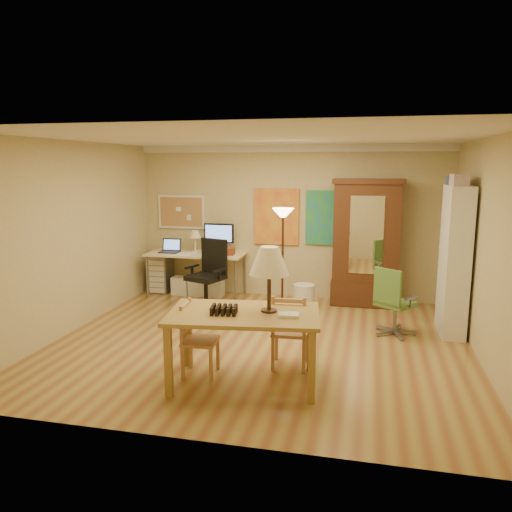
% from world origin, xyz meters
% --- Properties ---
extents(floor, '(5.50, 5.50, 0.00)m').
position_xyz_m(floor, '(0.00, 0.00, 0.00)').
color(floor, brown).
rests_on(floor, ground).
extents(crown_molding, '(5.50, 0.08, 0.12)m').
position_xyz_m(crown_molding, '(0.00, 2.46, 2.64)').
color(crown_molding, white).
rests_on(crown_molding, floor).
extents(corkboard, '(0.90, 0.04, 0.62)m').
position_xyz_m(corkboard, '(-2.05, 2.47, 1.50)').
color(corkboard, tan).
rests_on(corkboard, floor).
extents(art_panel_left, '(0.80, 0.04, 1.00)m').
position_xyz_m(art_panel_left, '(-0.25, 2.47, 1.45)').
color(art_panel_left, yellow).
rests_on(art_panel_left, floor).
extents(art_panel_right, '(0.75, 0.04, 0.95)m').
position_xyz_m(art_panel_right, '(0.65, 2.47, 1.45)').
color(art_panel_right, teal).
rests_on(art_panel_right, floor).
extents(dining_table, '(1.72, 1.16, 1.51)m').
position_xyz_m(dining_table, '(0.19, -1.24, 0.96)').
color(dining_table, olive).
rests_on(dining_table, floor).
extents(ladder_chair_back, '(0.44, 0.42, 0.90)m').
position_xyz_m(ladder_chair_back, '(0.51, -0.73, 0.42)').
color(ladder_chair_back, '#9F7748').
rests_on(ladder_chair_back, floor).
extents(ladder_chair_left, '(0.40, 0.42, 0.85)m').
position_xyz_m(ladder_chair_left, '(-0.47, -1.18, 0.40)').
color(ladder_chair_left, '#9F7748').
rests_on(ladder_chair_left, floor).
extents(torchiere_lamp, '(0.32, 0.32, 1.75)m').
position_xyz_m(torchiere_lamp, '(0.15, 0.82, 1.40)').
color(torchiere_lamp, '#3F2119').
rests_on(torchiere_lamp, floor).
extents(computer_desk, '(1.75, 0.76, 1.32)m').
position_xyz_m(computer_desk, '(-1.62, 2.16, 0.48)').
color(computer_desk, beige).
rests_on(computer_desk, floor).
extents(office_chair_black, '(0.71, 0.71, 1.15)m').
position_xyz_m(office_chair_black, '(-1.22, 1.42, 0.31)').
color(office_chair_black, black).
rests_on(office_chair_black, floor).
extents(office_chair_green, '(0.62, 0.62, 0.97)m').
position_xyz_m(office_chair_green, '(1.75, 0.72, 0.26)').
color(office_chair_green, slate).
rests_on(office_chair_green, floor).
extents(drawer_cart, '(0.34, 0.41, 0.69)m').
position_xyz_m(drawer_cart, '(-2.40, 2.25, 0.34)').
color(drawer_cart, slate).
rests_on(drawer_cart, floor).
extents(armoire, '(1.16, 0.55, 2.14)m').
position_xyz_m(armoire, '(1.33, 2.24, 0.93)').
color(armoire, '#3E1D11').
rests_on(armoire, floor).
extents(bookshelf, '(0.31, 0.83, 2.08)m').
position_xyz_m(bookshelf, '(2.55, 1.01, 1.04)').
color(bookshelf, white).
rests_on(bookshelf, floor).
extents(wastebin, '(0.35, 0.35, 0.44)m').
position_xyz_m(wastebin, '(0.37, 1.63, 0.22)').
color(wastebin, silver).
rests_on(wastebin, floor).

